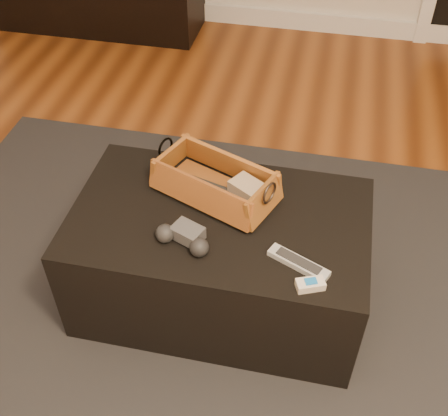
% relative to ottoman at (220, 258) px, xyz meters
% --- Properties ---
extents(floor, '(5.00, 5.50, 0.01)m').
position_rel_ottoman_xyz_m(floor, '(-0.02, -0.41, -0.23)').
color(floor, brown).
rests_on(floor, ground).
extents(baseboard, '(5.00, 0.04, 0.12)m').
position_rel_ottoman_xyz_m(baseboard, '(-0.02, 2.32, -0.16)').
color(baseboard, white).
rests_on(baseboard, floor).
extents(area_rug, '(2.60, 2.00, 0.01)m').
position_rel_ottoman_xyz_m(area_rug, '(-0.00, -0.05, -0.22)').
color(area_rug, black).
rests_on(area_rug, floor).
extents(ottoman, '(1.00, 0.60, 0.42)m').
position_rel_ottoman_xyz_m(ottoman, '(0.00, 0.00, 0.00)').
color(ottoman, black).
rests_on(ottoman, area_rug).
extents(tv_remote, '(0.23, 0.11, 0.02)m').
position_rel_ottoman_xyz_m(tv_remote, '(-0.06, 0.10, 0.24)').
color(tv_remote, black).
rests_on(tv_remote, wicker_basket).
extents(cloth_bundle, '(0.14, 0.13, 0.06)m').
position_rel_ottoman_xyz_m(cloth_bundle, '(0.08, 0.09, 0.26)').
color(cloth_bundle, tan).
rests_on(cloth_bundle, wicker_basket).
extents(wicker_basket, '(0.47, 0.36, 0.15)m').
position_rel_ottoman_xyz_m(wicker_basket, '(-0.04, 0.10, 0.26)').
color(wicker_basket, brown).
rests_on(wicker_basket, ottoman).
extents(game_controller, '(0.20, 0.14, 0.06)m').
position_rel_ottoman_xyz_m(game_controller, '(-0.08, -0.15, 0.24)').
color(game_controller, '#3F4043').
rests_on(game_controller, ottoman).
extents(silver_remote, '(0.20, 0.12, 0.02)m').
position_rel_ottoman_xyz_m(silver_remote, '(0.28, -0.16, 0.22)').
color(silver_remote, '#BABEC3').
rests_on(silver_remote, ottoman).
extents(cream_gadget, '(0.09, 0.07, 0.03)m').
position_rel_ottoman_xyz_m(cream_gadget, '(0.33, -0.24, 0.22)').
color(cream_gadget, beige).
rests_on(cream_gadget, ottoman).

